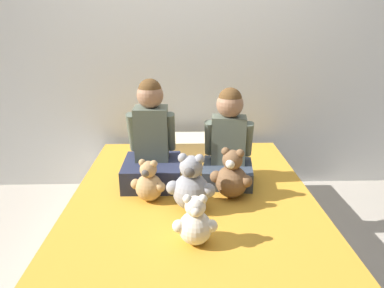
# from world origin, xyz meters

# --- Properties ---
(ground_plane) EXTENTS (14.00, 14.00, 0.00)m
(ground_plane) POSITION_xyz_m (0.00, 0.00, 0.00)
(ground_plane) COLOR #B2A899
(wall_behind_bed) EXTENTS (8.00, 0.06, 2.50)m
(wall_behind_bed) POSITION_xyz_m (0.00, 1.13, 1.25)
(wall_behind_bed) COLOR silver
(wall_behind_bed) RESTS_ON ground_plane
(bed) EXTENTS (1.45, 2.00, 0.43)m
(bed) POSITION_xyz_m (0.00, 0.00, 0.21)
(bed) COLOR #997F60
(bed) RESTS_ON ground_plane
(child_on_left) EXTENTS (0.36, 0.37, 0.66)m
(child_on_left) POSITION_xyz_m (-0.25, 0.27, 0.67)
(child_on_left) COLOR #282D47
(child_on_left) RESTS_ON bed
(child_on_right) EXTENTS (0.35, 0.34, 0.61)m
(child_on_right) POSITION_xyz_m (0.23, 0.27, 0.68)
(child_on_right) COLOR #384251
(child_on_right) RESTS_ON bed
(teddy_bear_held_by_left_child) EXTENTS (0.20, 0.16, 0.25)m
(teddy_bear_held_by_left_child) POSITION_xyz_m (-0.25, 0.01, 0.53)
(teddy_bear_held_by_left_child) COLOR tan
(teddy_bear_held_by_left_child) RESTS_ON bed
(teddy_bear_held_by_right_child) EXTENTS (0.24, 0.19, 0.30)m
(teddy_bear_held_by_right_child) POSITION_xyz_m (0.23, 0.04, 0.55)
(teddy_bear_held_by_right_child) COLOR brown
(teddy_bear_held_by_right_child) RESTS_ON bed
(teddy_bear_between_children) EXTENTS (0.27, 0.20, 0.32)m
(teddy_bear_between_children) POSITION_xyz_m (-0.01, -0.09, 0.56)
(teddy_bear_between_children) COLOR #939399
(teddy_bear_between_children) RESTS_ON bed
(teddy_bear_at_foot_of_bed) EXTENTS (0.21, 0.16, 0.25)m
(teddy_bear_at_foot_of_bed) POSITION_xyz_m (-0.00, -0.40, 0.53)
(teddy_bear_at_foot_of_bed) COLOR silver
(teddy_bear_at_foot_of_bed) RESTS_ON bed
(pillow_at_headboard) EXTENTS (0.47, 0.29, 0.11)m
(pillow_at_headboard) POSITION_xyz_m (0.00, 0.82, 0.48)
(pillow_at_headboard) COLOR beige
(pillow_at_headboard) RESTS_ON bed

